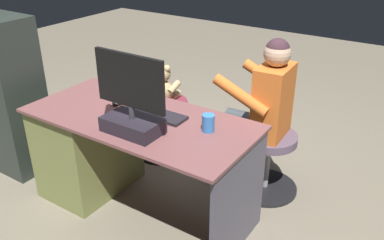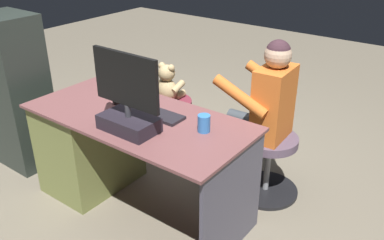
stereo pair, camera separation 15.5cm
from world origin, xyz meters
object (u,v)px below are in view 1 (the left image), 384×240
(monitor, at_px, (132,108))
(cup, at_px, (208,123))
(tv_remote, at_px, (126,111))
(office_chair_teddy, at_px, (164,124))
(desk, at_px, (98,146))
(computer_mouse, at_px, (118,102))
(teddy_bear, at_px, (163,85))
(keyboard, at_px, (156,114))
(person, at_px, (260,104))
(visitor_chair, at_px, (267,157))

(monitor, distance_m, cup, 0.46)
(tv_remote, xyz_separation_m, office_chair_teddy, (0.26, -0.74, -0.47))
(desk, xyz_separation_m, monitor, (-0.51, 0.17, 0.49))
(desk, height_order, office_chair_teddy, desk)
(cup, bearing_deg, computer_mouse, 0.57)
(monitor, relative_size, computer_mouse, 4.99)
(desk, distance_m, teddy_bear, 0.79)
(monitor, relative_size, cup, 4.55)
(tv_remote, bearing_deg, teddy_bear, -59.54)
(desk, bearing_deg, monitor, 161.52)
(keyboard, distance_m, computer_mouse, 0.32)
(computer_mouse, bearing_deg, desk, 23.77)
(keyboard, bearing_deg, computer_mouse, 1.06)
(computer_mouse, height_order, tv_remote, computer_mouse)
(office_chair_teddy, distance_m, person, 1.00)
(desk, height_order, teddy_bear, teddy_bear)
(computer_mouse, bearing_deg, visitor_chair, -144.69)
(person, bearing_deg, desk, 36.40)
(teddy_bear, distance_m, person, 0.90)
(monitor, relative_size, person, 0.41)
(cup, relative_size, person, 0.09)
(office_chair_teddy, bearing_deg, teddy_bear, -90.00)
(office_chair_teddy, bearing_deg, cup, 141.86)
(computer_mouse, height_order, visitor_chair, computer_mouse)
(keyboard, bearing_deg, visitor_chair, -132.02)
(tv_remote, bearing_deg, monitor, 152.16)
(tv_remote, bearing_deg, desk, 12.20)
(monitor, bearing_deg, computer_mouse, -35.41)
(desk, height_order, visitor_chair, desk)
(monitor, distance_m, office_chair_teddy, 1.20)
(cup, bearing_deg, visitor_chair, -104.09)
(tv_remote, bearing_deg, visitor_chair, -125.74)
(desk, xyz_separation_m, cup, (-0.88, -0.08, 0.39))
(monitor, bearing_deg, person, -116.20)
(teddy_bear, relative_size, visitor_chair, 0.68)
(desk, xyz_separation_m, keyboard, (-0.49, -0.08, 0.35))
(computer_mouse, height_order, teddy_bear, teddy_bear)
(desk, bearing_deg, office_chair_teddy, -92.97)
(teddy_bear, xyz_separation_m, person, (-0.90, 0.06, 0.07))
(keyboard, bearing_deg, cup, -179.82)
(teddy_bear, bearing_deg, person, 176.02)
(cup, height_order, teddy_bear, cup)
(cup, relative_size, tv_remote, 0.70)
(desk, distance_m, office_chair_teddy, 0.75)
(monitor, height_order, person, monitor)
(keyboard, relative_size, office_chair_teddy, 0.76)
(visitor_chair, bearing_deg, teddy_bear, -3.90)
(monitor, height_order, teddy_bear, monitor)
(computer_mouse, height_order, office_chair_teddy, computer_mouse)
(desk, relative_size, cup, 14.44)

